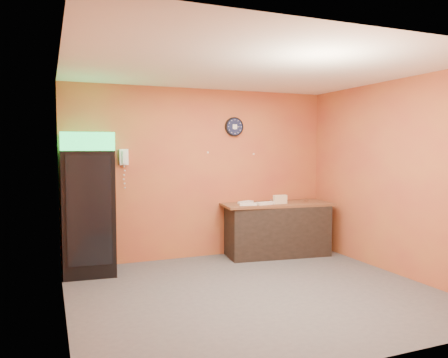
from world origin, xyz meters
TOP-DOWN VIEW (x-y plane):
  - floor at (0.00, 0.00)m, footprint 4.50×4.50m
  - back_wall at (0.00, 2.00)m, footprint 4.50×0.02m
  - left_wall at (-2.25, 0.00)m, footprint 0.02×4.00m
  - right_wall at (2.25, 0.00)m, footprint 0.02×4.00m
  - ceiling at (0.00, 0.00)m, footprint 4.50×4.00m
  - beverage_cooler at (-1.85, 1.60)m, footprint 0.77×0.78m
  - prep_counter at (1.20, 1.62)m, footprint 1.78×0.96m
  - wall_clock at (0.57, 1.97)m, footprint 0.32×0.06m
  - wall_phone at (-1.30, 1.95)m, footprint 0.13×0.11m
  - butcher_paper at (1.20, 1.62)m, footprint 1.94×0.94m
  - sub_roll_stack at (1.20, 1.49)m, footprint 0.23×0.09m
  - wrapped_sandwich_left at (0.61, 1.51)m, footprint 0.29×0.16m
  - wrapped_sandwich_mid at (0.92, 1.49)m, footprint 0.31×0.15m
  - wrapped_sandwich_right at (0.68, 1.73)m, footprint 0.31×0.23m
  - kitchen_tool at (1.12, 1.65)m, footprint 0.06×0.06m

SIDE VIEW (x-z plane):
  - floor at x=0.00m, z-range 0.00..0.00m
  - prep_counter at x=1.20m, z-range 0.00..0.85m
  - butcher_paper at x=1.20m, z-range 0.85..0.89m
  - wrapped_sandwich_left at x=0.61m, z-range 0.89..0.93m
  - wrapped_sandwich_right at x=0.68m, z-range 0.89..0.93m
  - wrapped_sandwich_mid at x=0.92m, z-range 0.89..0.93m
  - kitchen_tool at x=1.12m, z-range 0.89..0.95m
  - sub_roll_stack at x=1.20m, z-range 0.89..1.04m
  - beverage_cooler at x=-1.85m, z-range -0.02..2.02m
  - back_wall at x=0.00m, z-range 0.00..2.80m
  - left_wall at x=-2.25m, z-range 0.00..2.80m
  - right_wall at x=2.25m, z-range 0.00..2.80m
  - wall_phone at x=-1.30m, z-range 1.56..1.81m
  - wall_clock at x=0.57m, z-range 2.02..2.35m
  - ceiling at x=0.00m, z-range 2.79..2.81m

